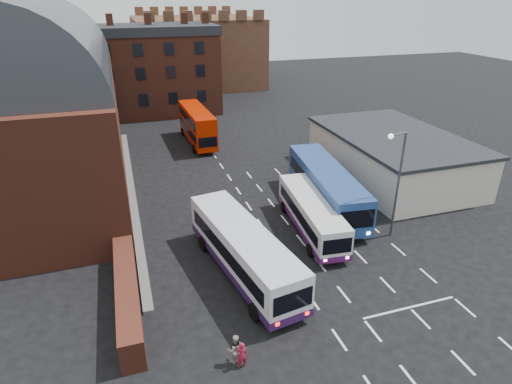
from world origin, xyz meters
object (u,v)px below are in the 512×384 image
object	(u,v)px
bus_white_outbound	(244,248)
bus_red_double	(197,125)
street_lamp	(397,176)
pedestrian_beige	(235,349)
pedestrian_red	(242,355)
bus_blue	(326,185)
bus_white_inbound	(311,213)

from	to	relation	value
bus_white_outbound	bus_red_double	distance (m)	26.74
bus_white_outbound	street_lamp	distance (m)	11.82
bus_white_outbound	pedestrian_beige	bearing A→B (deg)	-119.03
street_lamp	pedestrian_beige	size ratio (longest dim) A/B	5.01
street_lamp	pedestrian_red	bearing A→B (deg)	-148.60
bus_white_outbound	bus_red_double	size ratio (longest dim) A/B	1.17
bus_white_outbound	pedestrian_red	xyz separation A→B (m)	(-2.21, -7.15, -1.14)
bus_blue	bus_red_double	distance (m)	20.94
bus_red_double	street_lamp	bearing A→B (deg)	108.12
bus_white_inbound	bus_blue	world-z (taller)	bus_blue
pedestrian_red	pedestrian_beige	bearing A→B (deg)	-64.09
bus_blue	pedestrian_beige	xyz separation A→B (m)	(-11.50, -13.65, -1.22)
bus_white_outbound	bus_red_double	world-z (taller)	bus_red_double
bus_white_inbound	bus_white_outbound	bearing A→B (deg)	34.77
pedestrian_beige	bus_blue	bearing A→B (deg)	-126.36
bus_white_outbound	bus_red_double	bearing A→B (deg)	76.08
street_lamp	pedestrian_beige	world-z (taller)	street_lamp
bus_white_outbound	bus_white_inbound	xyz separation A→B (m)	(6.26, 3.54, -0.30)
pedestrian_red	bus_blue	bearing A→B (deg)	-133.91
bus_blue	street_lamp	world-z (taller)	street_lamp
bus_white_inbound	bus_red_double	xyz separation A→B (m)	(-4.07, 23.11, 0.59)
bus_white_outbound	pedestrian_red	distance (m)	7.58
pedestrian_beige	bus_white_inbound	bearing A→B (deg)	-126.39
bus_white_inbound	bus_red_double	distance (m)	23.47
bus_white_inbound	pedestrian_beige	size ratio (longest dim) A/B	6.22
bus_red_double	bus_blue	bearing A→B (deg)	107.45
bus_red_double	pedestrian_red	world-z (taller)	bus_red_double
pedestrian_red	pedestrian_beige	distance (m)	0.44
bus_red_double	pedestrian_red	bearing A→B (deg)	80.86
bus_white_outbound	street_lamp	world-z (taller)	street_lamp
bus_white_outbound	bus_white_inbound	size ratio (longest dim) A/B	1.20
street_lamp	pedestrian_beige	xyz separation A→B (m)	(-13.83, -7.93, -4.03)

